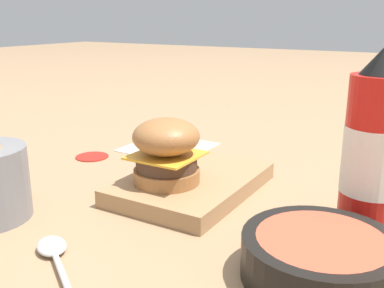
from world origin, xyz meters
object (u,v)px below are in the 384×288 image
at_px(serving_board, 192,184).
at_px(side_bowl, 320,257).
at_px(ketchup_bottle, 375,151).
at_px(burger, 166,151).
at_px(spoon, 54,252).

relative_size(serving_board, side_bowl, 1.52).
bearing_deg(ketchup_bottle, serving_board, -90.09).
height_order(serving_board, burger, burger).
height_order(burger, side_bowl, burger).
distance_m(side_bowl, spoon, 0.29).
bearing_deg(burger, spoon, -4.16).
bearing_deg(burger, side_bowl, 69.24).
distance_m(ketchup_bottle, spoon, 0.39).
height_order(serving_board, spoon, serving_board).
bearing_deg(serving_board, ketchup_bottle, 89.91).
distance_m(burger, spoon, 0.21).
distance_m(burger, ketchup_bottle, 0.28).
xyz_separation_m(ketchup_bottle, spoon, (0.25, -0.29, -0.10)).
distance_m(serving_board, burger, 0.08).
xyz_separation_m(serving_board, spoon, (0.25, -0.03, -0.01)).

